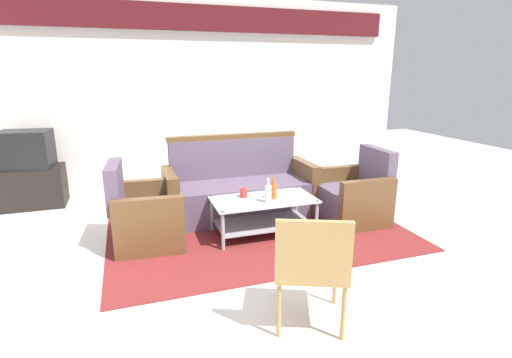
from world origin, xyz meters
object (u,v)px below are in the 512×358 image
Objects in this scene: armchair_right at (354,197)px; wicker_chair at (311,262)px; armchair_left at (146,217)px; bottle_orange at (273,191)px; coffee_table at (263,211)px; cup at (244,193)px; couch at (240,190)px; television at (26,149)px; bottle_clear at (268,193)px; tv_stand at (32,187)px.

wicker_chair is (-1.39, -1.66, 0.21)m from armchair_right.
armchair_left is 3.75× the size of bottle_orange.
coffee_table is 11.00× the size of cup.
wicker_chair is (-0.16, -2.28, 0.18)m from couch.
armchair_left is at bearing 134.72° from television.
bottle_orange reaches higher than coffee_table.
bottle_orange is 0.35× the size of television.
bottle_clear is at bearing 80.83° from armchair_left.
couch reaches higher than wicker_chair.
couch is 2.12× the size of armchair_right.
television is (-2.38, 1.73, 0.30)m from cup.
tv_stand is 0.95× the size of wicker_chair.
couch is 7.01× the size of bottle_clear.
tv_stand is at bearing 144.91° from bottle_orange.
armchair_right is at bearing 72.64° from wicker_chair.
armchair_right is 1.01× the size of wicker_chair.
armchair_left is at bearing 171.50° from bottle_orange.
tv_stand is (-2.57, 1.84, -0.01)m from coffee_table.
armchair_left is at bearing 177.10° from cup.
cup is at bearing 91.40° from armchair_left.
television is (-1.36, 1.68, 0.47)m from armchair_left.
tv_stand is 0.50m from television.
wicker_chair is at bearing 33.13° from armchair_left.
bottle_clear is 3.25m from television.
couch is at bearing 104.01° from bottle_orange.
armchair_left is 0.77× the size of coffee_table.
coffee_table is at bearing -35.67° from tv_stand.
wicker_chair reaches higher than tv_stand.
coffee_table is at bearing 104.40° from wicker_chair.
cup is 1.72m from wicker_chair.
couch is at bearing 160.46° from television.
coffee_table is at bearing 93.57° from armchair_right.
coffee_table is (0.07, -0.66, -0.04)m from couch.
wicker_chair is at bearing -55.93° from tv_stand.
bottle_orange is (-1.06, -0.08, 0.21)m from armchair_right.
armchair_left reaches higher than wicker_chair.
television is (-2.57, 1.97, 0.25)m from bottle_clear.
tv_stand is at bearing 146.64° from wicker_chair.
tv_stand is at bearing 142.57° from bottle_clear.
armchair_left is at bearing 166.52° from bottle_clear.
coffee_table is 1.72× the size of television.
television is (-2.50, 1.18, 0.44)m from couch.
cup is at bearing 78.49° from couch.
wicker_chair is (-0.33, -1.58, -0.00)m from bottle_orange.
wicker_chair reaches higher than cup.
bottle_clear is (0.08, -0.79, 0.19)m from couch.
television reaches higher than armchair_left.
television reaches higher than cup.
bottle_clear is 2.57× the size of cup.
couch is 2.81× the size of television.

